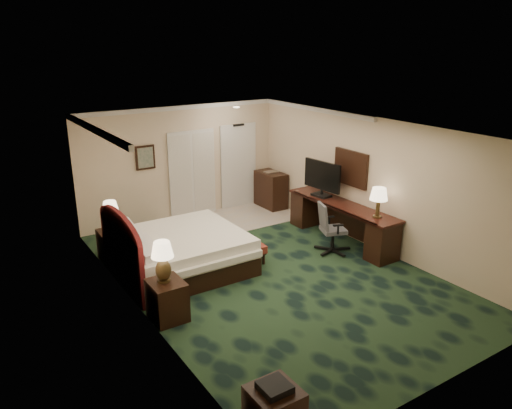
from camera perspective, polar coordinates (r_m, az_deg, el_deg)
floor at (r=9.37m, az=1.67°, el=-7.88°), size 5.00×7.50×0.00m
ceiling at (r=8.52m, az=1.83°, el=8.62°), size 5.00×7.50×0.00m
wall_back at (r=12.00m, az=-8.52°, el=4.74°), size 5.00×0.00×2.70m
wall_front at (r=6.38m, az=21.51°, el=-9.02°), size 5.00×0.00×2.70m
wall_left at (r=7.79m, az=-13.60°, el=-3.20°), size 0.00×7.50×2.70m
wall_right at (r=10.42m, az=13.14°, el=2.35°), size 0.00×7.50×2.70m
crown_molding at (r=8.53m, az=1.83°, el=8.29°), size 5.00×7.50×0.10m
tile_patch at (r=12.06m, az=-2.63°, el=-1.68°), size 3.20×1.70×0.01m
headboard at (r=8.93m, az=-15.13°, el=-4.98°), size 0.12×2.00×1.40m
entry_door at (r=12.75m, az=-2.05°, el=4.35°), size 1.02×0.06×2.18m
closet_doors at (r=12.14m, az=-7.30°, el=3.49°), size 1.20×0.06×2.10m
wall_art at (r=11.58m, az=-12.55°, el=5.27°), size 0.45×0.06×0.55m
wall_mirror at (r=10.75m, az=10.79°, el=4.10°), size 0.05×0.95×0.75m
bed at (r=9.48m, az=-8.46°, el=-5.40°), size 2.22×2.06×0.70m
nightstand_near at (r=7.95m, az=-10.11°, el=-10.73°), size 0.51×0.58×0.63m
nightstand_far at (r=10.23m, az=-16.09°, el=-4.47°), size 0.48×0.54×0.59m
lamp_near at (r=7.70m, az=-10.60°, el=-6.44°), size 0.43×0.43×0.65m
lamp_far at (r=9.99m, az=-16.24°, el=-1.31°), size 0.38×0.38×0.62m
bed_bench at (r=9.96m, az=-1.45°, el=-4.96°), size 0.46×1.19×0.40m
desk at (r=10.82m, az=9.68°, el=-2.03°), size 0.62×2.90×0.84m
tv at (r=11.01m, az=7.56°, el=2.91°), size 0.19×1.02×0.79m
desk_lamp at (r=9.93m, az=13.80°, el=0.23°), size 0.41×0.41×0.61m
desk_chair at (r=10.19m, az=8.84°, el=-2.63°), size 0.77×0.75×1.05m
minibar at (r=12.83m, az=1.70°, el=1.70°), size 0.48×0.87×0.92m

